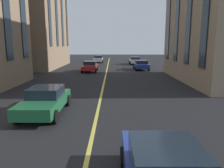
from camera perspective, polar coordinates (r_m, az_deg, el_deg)
The scene contains 6 objects.
lane_centre_line at distance 18.76m, azimuth -2.32°, elevation -0.49°, with size 80.00×0.16×0.01m.
car_green_parked_b at distance 11.72m, azimuth -17.29°, elevation -4.13°, with size 4.40×1.95×1.37m.
car_white_trailing at distance 43.43m, azimuth -3.67°, elevation 6.63°, with size 3.90×1.89×1.40m.
car_red_near at distance 29.00m, azimuth -5.87°, elevation 4.73°, with size 4.40×1.95×1.37m.
car_blue_mid at distance 31.05m, azimuth 7.73°, elevation 5.06°, with size 4.40×1.95×1.37m.
car_white_oncoming at distance 39.44m, azimuth 6.12°, elevation 6.22°, with size 4.40×1.95×1.37m.
Camera 1 is at (1.59, -0.79, 3.55)m, focal length 34.46 mm.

